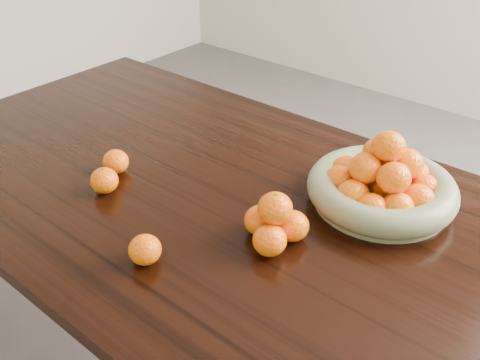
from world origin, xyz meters
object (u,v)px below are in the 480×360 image
Objects in this scene: orange_pyramid at (274,223)px; loose_orange_0 at (104,180)px; dining_table at (232,226)px; fruit_bowl at (382,185)px.

orange_pyramid is 0.46m from loose_orange_0.
dining_table is at bearing 34.73° from loose_orange_0.
orange_pyramid is at bearing -110.79° from fruit_bowl.
orange_pyramid reaches higher than dining_table.
orange_pyramid is at bearing 14.16° from loose_orange_0.
fruit_bowl is at bearing 35.76° from loose_orange_0.
fruit_bowl is at bearing 69.21° from orange_pyramid.
fruit_bowl is (0.29, 0.22, 0.14)m from dining_table.
fruit_bowl reaches higher than loose_orange_0.
loose_orange_0 is at bearing -145.27° from dining_table.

